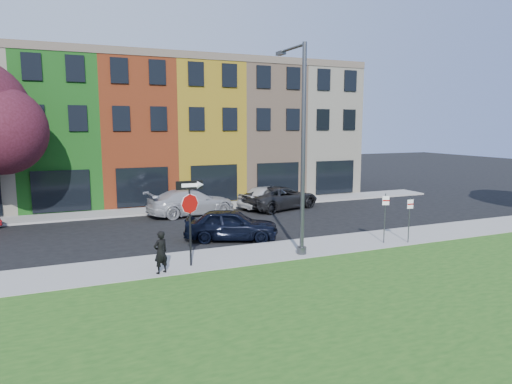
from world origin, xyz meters
name	(u,v)px	position (x,y,z in m)	size (l,w,h in m)	color
ground	(341,269)	(0.00, 0.00, 0.00)	(120.00, 120.00, 0.00)	black
sidewalk_near	(342,244)	(2.00, 3.00, 0.06)	(40.00, 3.00, 0.12)	gray
sidewalk_far	(177,209)	(-3.00, 15.00, 0.06)	(40.00, 2.40, 0.12)	gray
rowhouse_block	(163,133)	(-2.50, 21.18, 4.99)	(30.00, 10.12, 10.00)	beige
stop_sign	(190,206)	(-5.39, 2.36, 2.50)	(1.05, 0.11, 3.35)	black
man	(161,252)	(-6.65, 1.90, 0.92)	(0.69, 0.59, 1.61)	black
sedan_near	(231,225)	(-2.40, 5.99, 0.77)	(4.87, 3.44, 1.54)	black
parked_car_silver	(191,202)	(-2.55, 12.94, 0.81)	(5.81, 2.97, 1.61)	#A3A4A8
parked_car_dark	(281,197)	(3.57, 12.69, 0.76)	(5.98, 4.05, 1.52)	black
parked_car_white	(270,196)	(3.00, 13.14, 0.80)	(5.05, 3.17, 1.60)	silver
street_lamp	(301,150)	(-0.60, 2.34, 4.53)	(0.40, 2.58, 8.76)	#454749
parking_sign_a	(409,215)	(4.94, 1.89, 1.45)	(0.32, 0.09, 2.12)	#454749
parking_sign_b	(385,212)	(3.84, 2.28, 1.56)	(0.31, 0.15, 2.33)	#454749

